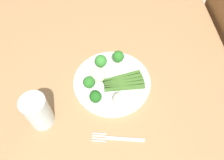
# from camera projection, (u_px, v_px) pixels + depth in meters

# --- Properties ---
(ground_plane) EXTENTS (6.00, 6.00, 0.02)m
(ground_plane) POSITION_uv_depth(u_px,v_px,m) (103.00, 140.00, 1.45)
(ground_plane) COLOR #B7A88E
(dining_table) EXTENTS (1.39, 1.06, 0.75)m
(dining_table) POSITION_uv_depth(u_px,v_px,m) (98.00, 86.00, 0.89)
(dining_table) COLOR #9E754C
(dining_table) RESTS_ON ground_plane
(chair) EXTENTS (0.41, 0.41, 0.87)m
(chair) POSITION_uv_depth(u_px,v_px,m) (221.00, 61.00, 1.18)
(chair) COLOR olive
(chair) RESTS_ON ground_plane
(plate) EXTENTS (0.28, 0.28, 0.01)m
(plate) POSITION_uv_depth(u_px,v_px,m) (112.00, 82.00, 0.79)
(plate) COLOR white
(plate) RESTS_ON dining_table
(asparagus_bundle) EXTENTS (0.08, 0.15, 0.01)m
(asparagus_bundle) POSITION_uv_depth(u_px,v_px,m) (123.00, 82.00, 0.77)
(asparagus_bundle) COLOR #3D6626
(asparagus_bundle) RESTS_ON plate
(broccoli_back) EXTENTS (0.04, 0.04, 0.05)m
(broccoli_back) POSITION_uv_depth(u_px,v_px,m) (118.00, 57.00, 0.80)
(broccoli_back) COLOR #568E33
(broccoli_back) RESTS_ON plate
(broccoli_outer_edge) EXTENTS (0.05, 0.05, 0.06)m
(broccoli_outer_edge) POSITION_uv_depth(u_px,v_px,m) (101.00, 61.00, 0.79)
(broccoli_outer_edge) COLOR #609E3D
(broccoli_outer_edge) RESTS_ON plate
(broccoli_right) EXTENTS (0.04, 0.04, 0.05)m
(broccoli_right) POSITION_uv_depth(u_px,v_px,m) (89.00, 82.00, 0.74)
(broccoli_right) COLOR #568E33
(broccoli_right) RESTS_ON plate
(broccoli_back_right) EXTENTS (0.04, 0.04, 0.05)m
(broccoli_back_right) POSITION_uv_depth(u_px,v_px,m) (95.00, 97.00, 0.71)
(broccoli_back_right) COLOR #4C7F2B
(broccoli_back_right) RESTS_ON plate
(cauliflower_front_left) EXTENTS (0.04, 0.04, 0.04)m
(cauliflower_front_left) POSITION_uv_depth(u_px,v_px,m) (119.00, 99.00, 0.71)
(cauliflower_front_left) COLOR silver
(cauliflower_front_left) RESTS_ON plate
(cauliflower_mid) EXTENTS (0.05, 0.05, 0.05)m
(cauliflower_mid) POSITION_uv_depth(u_px,v_px,m) (98.00, 75.00, 0.76)
(cauliflower_mid) COLOR beige
(cauliflower_mid) RESTS_ON plate
(fork) EXTENTS (0.04, 0.17, 0.00)m
(fork) POSITION_uv_depth(u_px,v_px,m) (117.00, 139.00, 0.67)
(fork) COLOR silver
(fork) RESTS_ON dining_table
(water_glass) EXTENTS (0.08, 0.08, 0.13)m
(water_glass) POSITION_uv_depth(u_px,v_px,m) (38.00, 111.00, 0.66)
(water_glass) COLOR silver
(water_glass) RESTS_ON dining_table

